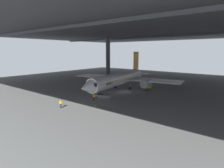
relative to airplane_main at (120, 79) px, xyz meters
The scene contains 8 objects.
ground_plane 3.62m from the airplane_main, 30.94° to the right, with size 110.00×110.00×0.00m, color slate.
hangar_structure 18.96m from the airplane_main, 84.42° to the left, with size 121.00×99.00×17.68m.
airplane_main is the anchor object (origin of this frame).
boarding_stairs 9.44m from the airplane_main, 78.03° to the right, with size 4.14×2.03×4.43m.
crew_worker_near_nose 20.15m from the airplane_main, 87.22° to the right, with size 0.47×0.39×1.67m.
crew_worker_by_stairs 12.75m from the airplane_main, 79.86° to the right, with size 0.54×0.27×1.69m.
traffic_cone_orange 16.61m from the airplane_main, 70.27° to the right, with size 0.36×0.36×0.60m.
baggage_tug 9.02m from the airplane_main, 53.21° to the left, with size 1.36×2.24×0.90m.
Camera 1 is at (28.08, -39.58, 10.50)m, focal length 30.01 mm.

